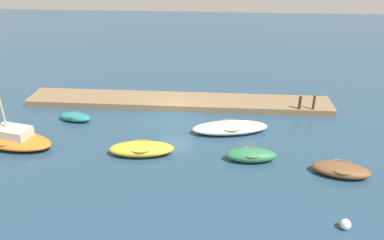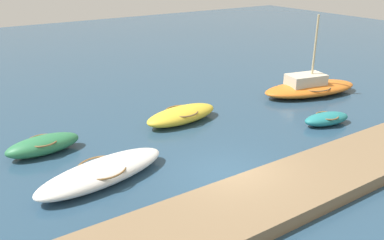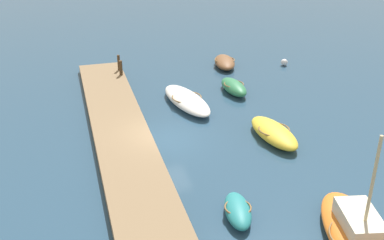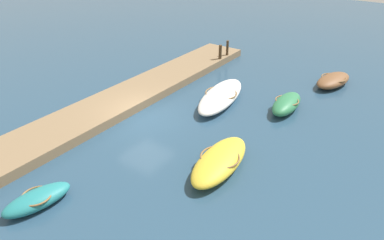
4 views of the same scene
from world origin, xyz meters
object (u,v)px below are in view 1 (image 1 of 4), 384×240
Objects in this scene: rowboat_brown at (341,169)px; marker_buoy at (345,224)px; mooring_post_west at (314,102)px; dinghy_teal at (75,117)px; mooring_post_mid_west at (300,103)px; rowboat_green at (251,155)px; motorboat_white at (230,128)px; sailboat_orange at (10,138)px; rowboat_yellow at (142,149)px.

marker_buoy is (0.98, 4.41, -0.10)m from rowboat_brown.
dinghy_teal is at bearing 7.60° from mooring_post_west.
mooring_post_mid_west is 12.30m from marker_buoy.
mooring_post_mid_west is at bearing -90.13° from marker_buoy.
mooring_post_west reaches higher than rowboat_green.
rowboat_brown is 7.90m from mooring_post_west.
motorboat_white is 3.70m from rowboat_green.
dinghy_teal is at bearing -15.16° from motorboat_white.
dinghy_teal is (12.45, -4.43, -0.08)m from rowboat_green.
rowboat_green is 5.10m from rowboat_brown.
sailboat_orange is (15.37, -0.74, 0.08)m from rowboat_green.
marker_buoy is (-10.68, 5.75, -0.13)m from rowboat_yellow.
rowboat_brown is at bearing 164.59° from rowboat_green.
mooring_post_west is at bearing -151.47° from sailboat_orange.
rowboat_green is 6.69m from rowboat_yellow.
sailboat_orange is at bearing -17.92° from marker_buoy.
rowboat_yellow is at bearing 31.41° from mooring_post_mid_west.
rowboat_brown is at bearing 168.05° from rowboat_yellow.
marker_buoy is (1.04, 12.28, -0.77)m from mooring_post_west.
sailboat_orange is at bearing -5.53° from rowboat_green.
sailboat_orange is 6.35× the size of mooring_post_mid_west.
mooring_post_mid_west is (-19.39, -6.02, 0.51)m from sailboat_orange.
marker_buoy is (-3.99, 5.53, -0.14)m from rowboat_green.
rowboat_yellow is 11.74m from rowboat_brown.
rowboat_yellow reaches higher than marker_buoy.
sailboat_orange is 12.56× the size of marker_buoy.
mooring_post_west is (-5.03, -6.76, 0.64)m from rowboat_green.
mooring_post_mid_west reaches higher than marker_buoy.
motorboat_white is 5.38× the size of mooring_post_mid_west.
mooring_post_mid_west is at bearing -158.47° from motorboat_white.
mooring_post_mid_west reaches higher than rowboat_green.
mooring_post_west is 12.35m from marker_buoy.
rowboat_yellow reaches higher than dinghy_teal.
mooring_post_mid_west is at bearing -154.01° from rowboat_yellow.
marker_buoy is at bearing 123.03° from rowboat_green.
rowboat_green is 7.88m from mooring_post_mid_west.
marker_buoy is (-5.19, 9.03, -0.11)m from motorboat_white.
rowboat_yellow is 13.43m from mooring_post_west.
motorboat_white is at bearing 31.97° from mooring_post_mid_west.
dinghy_teal is 2.59× the size of mooring_post_mid_west.
mooring_post_mid_west reaches higher than rowboat_brown.
mooring_post_west reaches higher than dinghy_teal.
rowboat_green is 3.07× the size of mooring_post_mid_west.
mooring_post_mid_west is (-5.22, -3.26, 0.62)m from motorboat_white.
rowboat_yellow is (6.69, -0.22, -0.01)m from rowboat_green.
dinghy_teal is 7.13m from rowboat_yellow.
rowboat_green is 8.45m from mooring_post_west.
rowboat_yellow is 12.56m from mooring_post_mid_west.
mooring_post_west is at bearing -162.85° from motorboat_white.
dinghy_teal is at bearing -41.54° from rowboat_yellow.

